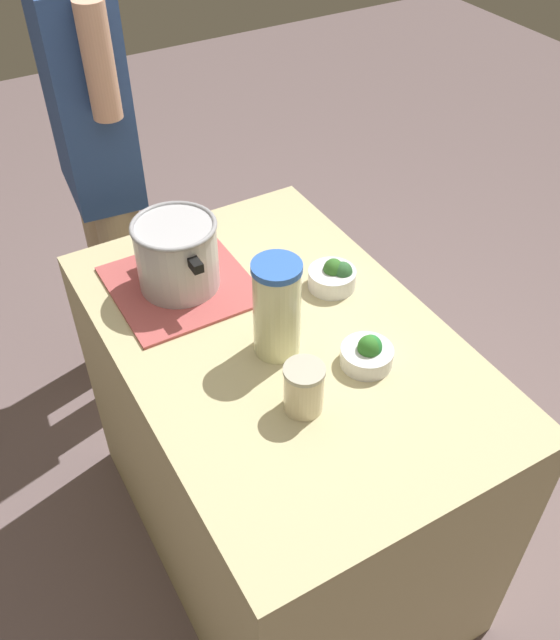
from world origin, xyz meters
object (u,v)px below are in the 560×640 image
person_cook (98,162)px  broccoli_bowl_center (368,353)px  lemonade_pitcher (277,308)px  cooking_pot (177,253)px  broccoli_bowl_front (334,276)px  mason_jar (304,388)px

person_cook → broccoli_bowl_center: bearing=-167.4°
lemonade_pitcher → person_cook: bearing=5.6°
cooking_pot → broccoli_bowl_front: bearing=-120.0°
mason_jar → cooking_pot: bearing=6.9°
broccoli_bowl_front → person_cook: person_cook is taller
broccoli_bowl_front → broccoli_bowl_center: (-0.27, 0.08, -0.00)m
cooking_pot → mason_jar: 0.51m
cooking_pot → person_cook: person_cook is taller
mason_jar → broccoli_bowl_center: mason_jar is taller
cooking_pot → broccoli_bowl_center: (-0.46, -0.25, -0.07)m
cooking_pot → person_cook: bearing=-0.6°
broccoli_bowl_front → person_cook: (0.83, 0.33, 0.01)m
cooking_pot → lemonade_pitcher: size_ratio=1.15×
lemonade_pitcher → mason_jar: lemonade_pitcher is taller
lemonade_pitcher → broccoli_bowl_front: size_ratio=2.00×
cooking_pot → broccoli_bowl_center: bearing=-151.4°
broccoli_bowl_center → cooking_pot: bearing=28.6°
mason_jar → person_cook: size_ratio=0.07×
mason_jar → person_cook: (1.14, 0.05, -0.01)m
broccoli_bowl_front → person_cook: bearing=21.6°
cooking_pot → broccoli_bowl_front: cooking_pot is taller
cooking_pot → mason_jar: (-0.50, -0.06, -0.04)m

